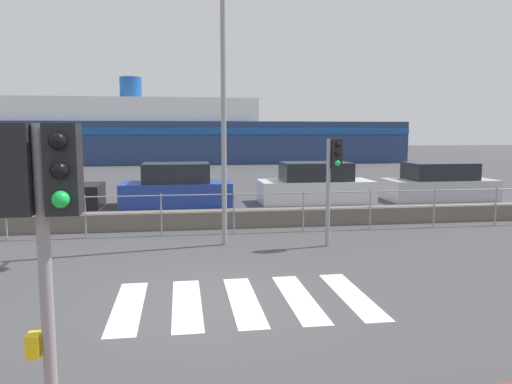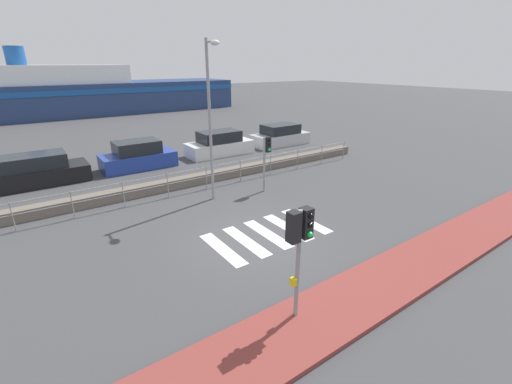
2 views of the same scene
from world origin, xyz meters
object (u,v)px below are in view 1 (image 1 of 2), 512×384
object	(u,v)px
traffic_light_far	(333,168)
parked_car_white	(315,185)
streetlamp	(224,75)
traffic_light_near	(41,204)
parked_car_black	(34,190)
parked_car_silver	(439,184)
ferry_boat	(175,136)
parked_car_blue	(176,187)

from	to	relation	value
traffic_light_far	parked_car_white	world-z (taller)	traffic_light_far
streetlamp	parked_car_white	size ratio (longest dim) A/B	1.52
traffic_light_near	parked_car_black	distance (m)	14.94
traffic_light_near	parked_car_black	bearing A→B (deg)	105.81
traffic_light_near	parked_car_silver	world-z (taller)	traffic_light_near
traffic_light_near	parked_car_black	size ratio (longest dim) A/B	0.60
traffic_light_far	parked_car_black	size ratio (longest dim) A/B	0.55
traffic_light_far	ferry_boat	size ratio (longest dim) A/B	0.07
parked_car_black	parked_car_blue	size ratio (longest dim) A/B	1.16
parked_car_black	parked_car_silver	distance (m)	15.13
parked_car_black	parked_car_silver	world-z (taller)	parked_car_black
streetlamp	parked_car_silver	distance (m)	11.75
traffic_light_near	ferry_boat	xyz separation A→B (m)	(0.56, 39.66, 0.13)
traffic_light_far	parked_car_black	distance (m)	11.20
traffic_light_far	parked_car_blue	world-z (taller)	traffic_light_far
parked_car_blue	parked_car_white	size ratio (longest dim) A/B	0.93
traffic_light_near	parked_car_white	distance (m)	15.61
parked_car_black	parked_car_white	distance (m)	10.12
streetlamp	parked_car_white	distance (m)	8.51
traffic_light_near	ferry_boat	world-z (taller)	ferry_boat
traffic_light_near	ferry_boat	distance (m)	39.66
streetlamp	parked_car_silver	bearing A→B (deg)	36.67
ferry_boat	parked_car_silver	world-z (taller)	ferry_boat
parked_car_blue	parked_car_white	xyz separation A→B (m)	(5.21, -0.00, -0.01)
traffic_light_far	parked_car_blue	xyz separation A→B (m)	(-3.66, 7.10, -1.19)
traffic_light_near	parked_car_white	xyz separation A→B (m)	(6.07, 14.30, -1.50)
traffic_light_far	ferry_boat	xyz separation A→B (m)	(-3.96, 32.45, 0.43)
ferry_boat	parked_car_white	size ratio (longest dim) A/B	8.72
traffic_light_near	streetlamp	world-z (taller)	streetlamp
parked_car_white	ferry_boat	bearing A→B (deg)	102.26
traffic_light_near	parked_car_silver	bearing A→B (deg)	52.23
parked_car_black	parked_car_blue	xyz separation A→B (m)	(4.91, 0.00, 0.02)
traffic_light_near	parked_car_white	size ratio (longest dim) A/B	0.65
ferry_boat	parked_car_blue	world-z (taller)	ferry_boat
traffic_light_far	parked_car_black	world-z (taller)	traffic_light_far
parked_car_blue	parked_car_white	bearing A→B (deg)	-0.00
parked_car_white	streetlamp	bearing A→B (deg)	-120.91
parked_car_white	parked_car_silver	bearing A→B (deg)	0.00
traffic_light_far	parked_car_black	xyz separation A→B (m)	(-8.58, 7.10, -1.21)
streetlamp	parked_car_silver	size ratio (longest dim) A/B	1.53
traffic_light_near	ferry_boat	bearing A→B (deg)	89.18
ferry_boat	parked_car_white	bearing A→B (deg)	-77.74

